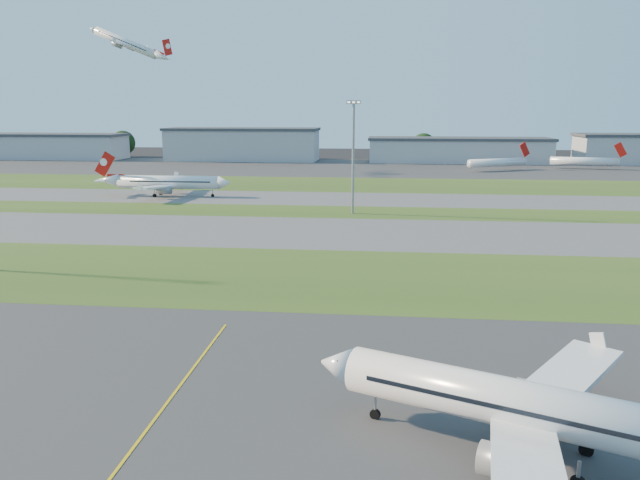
# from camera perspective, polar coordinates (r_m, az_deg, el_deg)

# --- Properties ---
(ground) EXTENTS (700.00, 700.00, 0.00)m
(ground) POSITION_cam_1_polar(r_m,az_deg,el_deg) (48.38, -24.29, -18.94)
(ground) COLOR black
(ground) RESTS_ON ground
(apron_near) EXTENTS (300.00, 70.00, 0.01)m
(apron_near) POSITION_cam_1_polar(r_m,az_deg,el_deg) (48.38, -24.29, -18.93)
(apron_near) COLOR #333335
(apron_near) RESTS_ON ground
(grass_strip_a) EXTENTS (300.00, 34.00, 0.01)m
(grass_strip_a) POSITION_cam_1_polar(r_m,az_deg,el_deg) (93.39, -8.19, -3.08)
(grass_strip_a) COLOR #2D4818
(grass_strip_a) RESTS_ON ground
(taxiway_a) EXTENTS (300.00, 32.00, 0.01)m
(taxiway_a) POSITION_cam_1_polar(r_m,az_deg,el_deg) (124.80, -4.49, 0.81)
(taxiway_a) COLOR #515154
(taxiway_a) RESTS_ON ground
(grass_strip_b) EXTENTS (300.00, 18.00, 0.01)m
(grass_strip_b) POSITION_cam_1_polar(r_m,az_deg,el_deg) (149.06, -2.74, 2.65)
(grass_strip_b) COLOR #2D4818
(grass_strip_b) RESTS_ON ground
(taxiway_b) EXTENTS (300.00, 26.00, 0.01)m
(taxiway_b) POSITION_cam_1_polar(r_m,az_deg,el_deg) (170.58, -1.61, 3.83)
(taxiway_b) COLOR #515154
(taxiway_b) RESTS_ON ground
(grass_strip_c) EXTENTS (300.00, 40.00, 0.01)m
(grass_strip_c) POSITION_cam_1_polar(r_m,az_deg,el_deg) (203.06, -0.36, 5.14)
(grass_strip_c) COLOR #2D4818
(grass_strip_c) RESTS_ON ground
(apron_far) EXTENTS (400.00, 80.00, 0.01)m
(apron_far) POSITION_cam_1_polar(r_m,az_deg,el_deg) (262.44, 1.12, 6.68)
(apron_far) COLOR #333335
(apron_far) RESTS_ON ground
(yellow_line) EXTENTS (0.25, 60.00, 0.02)m
(yellow_line) POSITION_cam_1_polar(r_m,az_deg,el_deg) (46.25, -18.58, -19.99)
(yellow_line) COLOR gold
(yellow_line) RESTS_ON ground
(airliner_parked) EXTENTS (32.31, 27.46, 10.70)m
(airliner_parked) POSITION_cam_1_polar(r_m,az_deg,el_deg) (46.61, 19.54, -14.52)
(airliner_parked) COLOR white
(airliner_parked) RESTS_ON ground
(airliner_taxiing) EXTENTS (35.40, 30.06, 11.05)m
(airliner_taxiing) POSITION_cam_1_polar(r_m,az_deg,el_deg) (178.91, -13.77, 5.13)
(airliner_taxiing) COLOR white
(airliner_taxiing) RESTS_ON ground
(airliner_departing) EXTENTS (32.83, 27.76, 10.24)m
(airliner_departing) POSITION_cam_1_polar(r_m,az_deg,el_deg) (266.58, -17.27, 16.82)
(airliner_departing) COLOR white
(mini_jet_near) EXTENTS (26.12, 14.93, 9.48)m
(mini_jet_near) POSITION_cam_1_polar(r_m,az_deg,el_deg) (256.72, 15.92, 6.84)
(mini_jet_near) COLOR white
(mini_jet_near) RESTS_ON ground
(mini_jet_far) EXTENTS (28.45, 7.71, 9.48)m
(mini_jet_far) POSITION_cam_1_polar(r_m,az_deg,el_deg) (275.18, 23.05, 6.66)
(mini_jet_far) COLOR white
(mini_jet_far) RESTS_ON ground
(light_mast_centre) EXTENTS (3.20, 0.70, 25.80)m
(light_mast_centre) POSITION_cam_1_polar(r_m,az_deg,el_deg) (143.86, 3.05, 8.25)
(light_mast_centre) COLOR gray
(light_mast_centre) RESTS_ON ground
(hangar_far_west) EXTENTS (91.80, 23.00, 12.20)m
(hangar_far_west) POSITION_cam_1_polar(r_m,az_deg,el_deg) (338.31, -24.85, 7.81)
(hangar_far_west) COLOR #9B9EA2
(hangar_far_west) RESTS_ON ground
(hangar_west) EXTENTS (71.40, 23.00, 15.20)m
(hangar_west) POSITION_cam_1_polar(r_m,az_deg,el_deg) (298.59, -7.09, 8.69)
(hangar_west) COLOR #9B9EA2
(hangar_west) RESTS_ON ground
(hangar_east) EXTENTS (81.60, 23.00, 11.20)m
(hangar_east) POSITION_cam_1_polar(r_m,az_deg,el_deg) (292.72, 12.55, 8.05)
(hangar_east) COLOR #9B9EA2
(hangar_east) RESTS_ON ground
(tree_west) EXTENTS (12.10, 12.10, 13.20)m
(tree_west) POSITION_cam_1_polar(r_m,az_deg,el_deg) (333.37, -17.56, 8.48)
(tree_west) COLOR black
(tree_west) RESTS_ON ground
(tree_mid_west) EXTENTS (9.90, 9.90, 10.80)m
(tree_mid_west) POSITION_cam_1_polar(r_m,az_deg,el_deg) (304.91, -1.98, 8.50)
(tree_mid_west) COLOR black
(tree_mid_west) RESTS_ON ground
(tree_mid_east) EXTENTS (11.55, 11.55, 12.60)m
(tree_mid_east) POSITION_cam_1_polar(r_m,az_deg,el_deg) (305.33, 9.45, 8.54)
(tree_mid_east) COLOR black
(tree_mid_east) RESTS_ON ground
(tree_east) EXTENTS (10.45, 10.45, 11.40)m
(tree_east) POSITION_cam_1_polar(r_m,az_deg,el_deg) (316.63, 23.27, 7.74)
(tree_east) COLOR black
(tree_east) RESTS_ON ground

